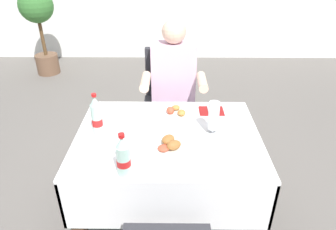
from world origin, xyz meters
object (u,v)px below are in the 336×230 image
plate_far_diner (175,113)px  cola_bottle_primary (123,157)px  potted_plant_corner (39,20)px  napkin_cutlery_set (211,111)px  main_dining_table (168,156)px  cola_bottle_secondary (97,118)px  seated_diner_far (173,88)px  chair_far_diner_seat (169,99)px  beer_glass_left (213,118)px  plate_near_camera (170,146)px

plate_far_diner → cola_bottle_primary: (-0.26, -0.62, 0.09)m
potted_plant_corner → napkin_cutlery_set: bearing=-49.5°
main_dining_table → cola_bottle_secondary: 0.52m
seated_diner_far → potted_plant_corner: 2.82m
plate_far_diner → cola_bottle_primary: cola_bottle_primary is taller
seated_diner_far → cola_bottle_primary: seated_diner_far is taller
plate_far_diner → cola_bottle_secondary: cola_bottle_secondary is taller
chair_far_diner_seat → potted_plant_corner: bearing=133.0°
plate_far_diner → potted_plant_corner: 3.20m
beer_glass_left → cola_bottle_primary: 0.63m
cola_bottle_primary → plate_near_camera: bearing=42.6°
cola_bottle_primary → napkin_cutlery_set: cola_bottle_primary is taller
beer_glass_left → potted_plant_corner: (-2.13, 2.80, -0.04)m
cola_bottle_secondary → napkin_cutlery_set: bearing=22.9°
seated_diner_far → plate_far_diner: 0.48m
potted_plant_corner → main_dining_table: bearing=-56.7°
napkin_cutlery_set → cola_bottle_secondary: bearing=-157.1°
plate_far_diner → cola_bottle_secondary: (-0.47, -0.26, 0.11)m
plate_near_camera → beer_glass_left: size_ratio=1.06×
chair_far_diner_seat → seated_diner_far: 0.19m
main_dining_table → potted_plant_corner: bearing=123.3°
cola_bottle_primary → beer_glass_left: bearing=38.2°
main_dining_table → plate_near_camera: (0.02, -0.16, 0.19)m
plate_far_diner → main_dining_table: bearing=-100.8°
cola_bottle_primary → potted_plant_corner: (-1.63, 3.19, -0.04)m
chair_far_diner_seat → cola_bottle_secondary: cola_bottle_secondary is taller
seated_diner_far → potted_plant_corner: (-1.89, 2.09, 0.08)m
cola_bottle_primary → napkin_cutlery_set: (0.52, 0.67, -0.10)m
plate_near_camera → beer_glass_left: (0.26, 0.17, 0.09)m
seated_diner_far → plate_near_camera: (-0.02, -0.88, 0.04)m
seated_diner_far → plate_far_diner: (0.01, -0.48, 0.03)m
plate_near_camera → beer_glass_left: 0.33m
seated_diner_far → plate_near_camera: bearing=-91.5°
plate_near_camera → cola_bottle_secondary: cola_bottle_secondary is taller
plate_far_diner → cola_bottle_secondary: size_ratio=0.84×
beer_glass_left → plate_near_camera: bearing=-146.2°
seated_diner_far → napkin_cutlery_set: seated_diner_far is taller
seated_diner_far → cola_bottle_secondary: size_ratio=4.47×
plate_far_diner → cola_bottle_secondary: 0.55m
plate_near_camera → cola_bottle_primary: (-0.23, -0.22, 0.08)m
seated_diner_far → cola_bottle_secondary: (-0.46, -0.73, 0.14)m
main_dining_table → plate_near_camera: 0.25m
main_dining_table → cola_bottle_primary: cola_bottle_primary is taller
chair_far_diner_seat → seated_diner_far: seated_diner_far is taller
plate_far_diner → cola_bottle_primary: bearing=-113.2°
cola_bottle_primary → potted_plant_corner: potted_plant_corner is taller
beer_glass_left → plate_far_diner: bearing=135.4°
main_dining_table → seated_diner_far: (0.04, 0.72, 0.15)m
main_dining_table → beer_glass_left: beer_glass_left is taller
potted_plant_corner → seated_diner_far: bearing=-47.9°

